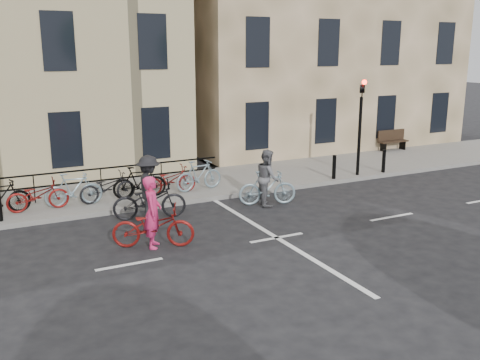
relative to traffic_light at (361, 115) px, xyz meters
name	(u,v)px	position (x,y,z in m)	size (l,w,h in m)	color
ground	(277,238)	(-6.20, -4.34, -2.45)	(120.00, 120.00, 0.00)	black
sidewalk	(80,199)	(-10.20, 1.66, -2.38)	(46.00, 4.00, 0.15)	slate
building_east	(300,24)	(2.80, 8.66, 3.70)	(14.00, 10.00, 12.00)	#8B7854
traffic_light	(361,115)	(0.00, 0.00, 0.00)	(0.18, 0.30, 3.90)	black
bollard_east	(334,167)	(-1.20, -0.09, -1.85)	(0.14, 0.14, 0.90)	black
bollard_west	(384,161)	(1.20, -0.09, -1.85)	(0.14, 0.14, 0.90)	black
bench	(392,139)	(4.80, 3.39, -1.78)	(1.60, 0.41, 0.97)	black
parked_bikes	(89,188)	(-10.07, 0.70, -1.81)	(9.35, 1.23, 1.05)	black
cyclist_pink	(153,223)	(-9.33, -3.48, -1.81)	(2.19, 1.48, 1.84)	maroon
cyclist_grey	(267,183)	(-4.88, -1.51, -1.72)	(1.94, 1.08, 1.81)	#7D97A4
cyclist_dark	(149,194)	(-8.70, -1.19, -1.70)	(2.25, 1.35, 1.91)	black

